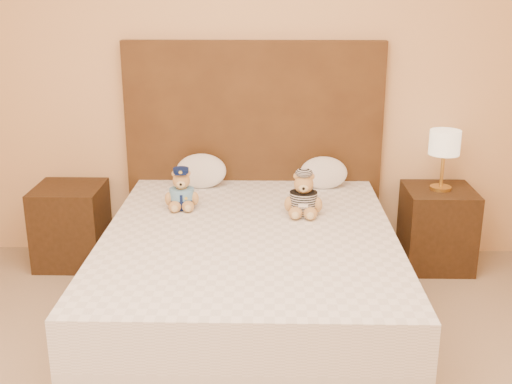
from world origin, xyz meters
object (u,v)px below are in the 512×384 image
nightstand_right (437,228)px  teddy_police (182,188)px  bed (250,277)px  lamp (445,146)px  pillow_right (324,171)px  pillow_left (201,169)px  teddy_prisoner (304,194)px  nightstand_left (71,225)px

nightstand_right → teddy_police: 1.77m
bed → lamp: (1.25, 0.80, 0.57)m
lamp → pillow_right: bearing=177.8°
teddy_police → pillow_left: 0.45m
pillow_right → pillow_left: bearing=180.0°
bed → teddy_prisoner: bearing=42.4°
bed → nightstand_left: size_ratio=3.64×
nightstand_left → teddy_police: teddy_police is taller
teddy_prisoner → pillow_left: (-0.66, 0.55, -0.01)m
lamp → teddy_police: size_ratio=1.60×
teddy_police → teddy_prisoner: 0.74m
teddy_prisoner → pillow_right: teddy_prisoner is taller
lamp → pillow_left: bearing=178.9°
nightstand_right → nightstand_left: bearing=180.0°
bed → teddy_police: teddy_police is taller
nightstand_right → lamp: bearing=180.0°
pillow_right → bed: bearing=-119.6°
nightstand_left → nightstand_right: 2.50m
teddy_police → pillow_right: size_ratio=0.80×
bed → nightstand_left: same height
bed → teddy_police: bearing=137.4°
teddy_police → pillow_left: bearing=76.4°
pillow_left → bed: bearing=-67.2°
bed → pillow_right: size_ratio=6.35×
bed → lamp: bearing=32.6°
teddy_police → pillow_right: bearing=22.0°
nightstand_left → pillow_right: pillow_right is taller
nightstand_right → lamp: (-0.00, 0.00, 0.57)m
teddy_prisoner → bed: bearing=-133.8°
nightstand_left → pillow_right: size_ratio=1.75×
nightstand_right → lamp: 0.57m
bed → teddy_prisoner: size_ratio=7.59×
nightstand_left → lamp: 2.56m
bed → nightstand_right: 1.48m
pillow_right → lamp: bearing=-2.2°
teddy_prisoner → pillow_right: 0.57m
bed → nightstand_right: (1.25, 0.80, -0.00)m
teddy_prisoner → pillow_left: size_ratio=0.78×
bed → teddy_police: 0.70m
bed → pillow_left: size_ratio=5.92×
nightstand_right → teddy_police: teddy_police is taller
teddy_prisoner → lamp: bearing=32.6°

